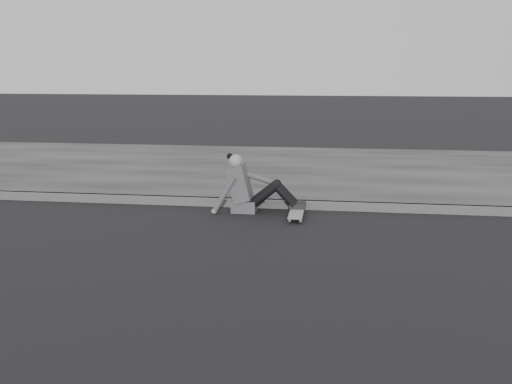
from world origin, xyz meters
TOP-DOWN VIEW (x-y plane):
  - ground at (0.00, 0.00)m, footprint 80.00×80.00m
  - curb at (0.00, 2.58)m, footprint 24.00×0.16m
  - sidewalk at (0.00, 5.60)m, footprint 24.00×6.00m
  - skateboard at (-1.43, 2.03)m, footprint 0.20×0.78m
  - seated_woman at (-2.17, 2.28)m, footprint 1.38×0.46m

SIDE VIEW (x-z plane):
  - ground at x=0.00m, z-range 0.00..0.00m
  - curb at x=0.00m, z-range 0.00..0.12m
  - sidewalk at x=0.00m, z-range 0.00..0.12m
  - skateboard at x=-1.43m, z-range 0.03..0.12m
  - seated_woman at x=-2.17m, z-range -0.08..0.80m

